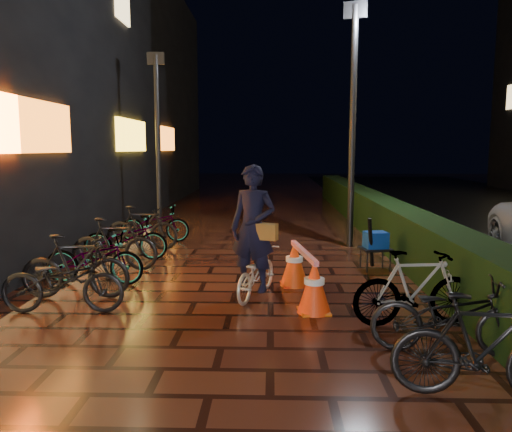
{
  "coord_description": "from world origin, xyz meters",
  "views": [
    {
      "loc": [
        0.56,
        -5.34,
        2.22
      ],
      "look_at": [
        0.3,
        2.96,
        1.1
      ],
      "focal_mm": 35.0,
      "sensor_mm": 36.0,
      "label": 1
    }
  ],
  "objects": [
    {
      "name": "ground",
      "position": [
        0.0,
        0.0,
        0.0
      ],
      "size": [
        80.0,
        80.0,
        0.0
      ],
      "primitive_type": "plane",
      "color": "#381911",
      "rests_on": "ground"
    },
    {
      "name": "hedge",
      "position": [
        3.3,
        8.0,
        0.5
      ],
      "size": [
        0.7,
        20.0,
        1.0
      ],
      "primitive_type": "cube",
      "color": "black",
      "rests_on": "ground"
    },
    {
      "name": "lamp_post_hedge",
      "position": [
        2.36,
        5.97,
        2.96
      ],
      "size": [
        0.51,
        0.25,
        5.38
      ],
      "color": "black",
      "rests_on": "ground"
    },
    {
      "name": "lamp_post_sf",
      "position": [
        -2.38,
        7.6,
        2.55
      ],
      "size": [
        0.44,
        0.13,
        4.64
      ],
      "color": "black",
      "rests_on": "ground"
    },
    {
      "name": "cyclist",
      "position": [
        0.31,
        1.93,
        0.74
      ],
      "size": [
        0.93,
        1.48,
        2.0
      ],
      "color": "silver",
      "rests_on": "ground"
    },
    {
      "name": "traffic_barrier",
      "position": [
        1.04,
        1.95,
        0.37
      ],
      "size": [
        0.67,
        1.82,
        0.74
      ],
      "color": "#FF380D",
      "rests_on": "ground"
    },
    {
      "name": "cart_assembly",
      "position": [
        2.47,
        3.71,
        0.52
      ],
      "size": [
        0.61,
        0.64,
        1.02
      ],
      "color": "black",
      "rests_on": "ground"
    },
    {
      "name": "parked_bikes_storefront",
      "position": [
        -2.32,
        3.64,
        0.46
      ],
      "size": [
        1.8,
        5.89,
        0.97
      ],
      "color": "black",
      "rests_on": "ground"
    },
    {
      "name": "parked_bikes_hedge",
      "position": [
        2.44,
        -0.12,
        0.47
      ],
      "size": [
        1.81,
        2.53,
        0.97
      ],
      "color": "black",
      "rests_on": "ground"
    }
  ]
}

